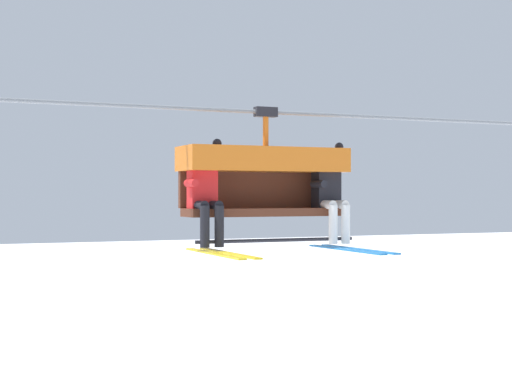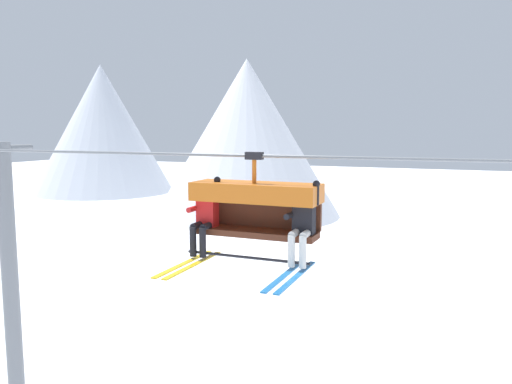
% 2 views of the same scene
% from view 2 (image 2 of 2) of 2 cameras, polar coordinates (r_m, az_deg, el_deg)
% --- Properties ---
extents(mountain_peak_west, '(17.65, 17.65, 16.22)m').
position_cam_2_polar(mountain_peak_west, '(67.43, -17.15, 6.91)').
color(mountain_peak_west, silver).
rests_on(mountain_peak_west, ground_plane).
extents(mountain_peak_central, '(17.43, 17.43, 14.46)m').
position_cam_2_polar(mountain_peak_central, '(46.64, -1.04, 6.20)').
color(mountain_peak_central, white).
rests_on(mountain_peak_central, ground_plane).
extents(lift_tower_near, '(0.36, 1.88, 7.83)m').
position_cam_2_polar(lift_tower_near, '(12.96, -26.23, -11.05)').
color(lift_tower_near, slate).
rests_on(lift_tower_near, ground_plane).
extents(lift_cable, '(17.39, 0.05, 0.05)m').
position_cam_2_polar(lift_cable, '(7.48, 9.25, 3.91)').
color(lift_cable, slate).
extents(chairlift_chair, '(2.09, 0.74, 1.65)m').
position_cam_2_polar(chairlift_chair, '(8.02, 0.00, -1.09)').
color(chairlift_chair, '#512819').
extents(skier_red, '(0.48, 1.70, 1.34)m').
position_cam_2_polar(skier_red, '(8.22, -5.94, -2.78)').
color(skier_red, red).
extents(skier_black, '(0.48, 1.70, 1.34)m').
position_cam_2_polar(skier_black, '(7.59, 5.26, -3.61)').
color(skier_black, black).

